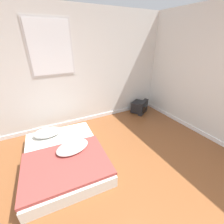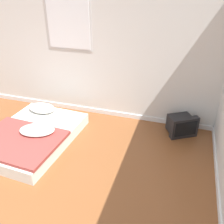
# 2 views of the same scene
# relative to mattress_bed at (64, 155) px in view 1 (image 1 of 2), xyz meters

# --- Properties ---
(wall_back) EXTENTS (7.69, 0.08, 2.60)m
(wall_back) POSITION_rel_mattress_bed_xyz_m (0.30, 1.28, 1.17)
(wall_back) COLOR silver
(wall_back) RESTS_ON ground_plane
(mattress_bed) EXTENTS (1.38, 1.80, 0.34)m
(mattress_bed) POSITION_rel_mattress_bed_xyz_m (0.00, 0.00, 0.00)
(mattress_bed) COLOR silver
(mattress_bed) RESTS_ON ground_plane
(crt_tv) EXTENTS (0.56, 0.53, 0.37)m
(crt_tv) POSITION_rel_mattress_bed_xyz_m (2.38, 0.98, 0.05)
(crt_tv) COLOR black
(crt_tv) RESTS_ON ground_plane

